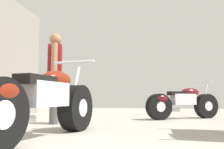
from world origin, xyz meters
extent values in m
plane|color=#A8A399|center=(0.00, 3.04, 0.00)|extent=(14.61, 14.61, 0.00)
cylinder|color=black|center=(-0.37, 2.83, 0.32)|extent=(0.33, 0.68, 0.65)
cylinder|color=silver|center=(-0.37, 2.83, 0.32)|extent=(0.27, 0.28, 0.25)
cube|color=silver|center=(-0.49, 2.11, 0.51)|extent=(0.35, 0.68, 0.28)
ellipsoid|color=maroon|center=(-0.45, 2.33, 0.69)|extent=(0.35, 0.56, 0.22)
cube|color=black|center=(-0.52, 1.93, 0.66)|extent=(0.30, 0.52, 0.10)
ellipsoid|color=maroon|center=(-0.61, 1.43, 0.53)|extent=(0.33, 0.48, 0.24)
cylinder|color=silver|center=(-0.37, 2.79, 0.63)|extent=(0.09, 0.26, 0.59)
cylinder|color=silver|center=(-0.38, 2.75, 0.97)|extent=(0.63, 0.14, 0.04)
cylinder|color=silver|center=(-0.68, 1.83, 0.23)|extent=(0.18, 0.56, 0.09)
cylinder|color=black|center=(1.91, 5.38, 0.28)|extent=(0.56, 0.43, 0.55)
cylinder|color=silver|center=(1.91, 5.38, 0.28)|extent=(0.27, 0.26, 0.21)
cylinder|color=black|center=(0.83, 4.75, 0.28)|extent=(0.56, 0.43, 0.55)
cylinder|color=silver|center=(0.83, 4.75, 0.28)|extent=(0.27, 0.26, 0.21)
cube|color=silver|center=(1.37, 5.06, 0.43)|extent=(0.58, 0.46, 0.24)
ellipsoid|color=#5B0F19|center=(1.53, 5.16, 0.59)|extent=(0.50, 0.42, 0.19)
cube|color=black|center=(1.23, 4.98, 0.56)|extent=(0.45, 0.37, 0.09)
ellipsoid|color=#5B0F19|center=(0.87, 4.77, 0.45)|extent=(0.44, 0.39, 0.21)
cylinder|color=silver|center=(1.88, 5.36, 0.54)|extent=(0.21, 0.15, 0.50)
cylinder|color=silver|center=(1.85, 5.35, 0.83)|extent=(0.30, 0.48, 0.03)
cylinder|color=silver|center=(1.08, 5.04, 0.19)|extent=(0.45, 0.31, 0.08)
cylinder|color=#4C4C4C|center=(-1.10, 3.77, 0.40)|extent=(0.20, 0.20, 0.80)
cylinder|color=#4C4C4C|center=(-1.03, 3.58, 0.40)|extent=(0.20, 0.20, 0.80)
cube|color=maroon|center=(-1.07, 3.68, 1.11)|extent=(0.38, 0.50, 0.62)
cylinder|color=#9E7051|center=(-1.16, 3.94, 1.14)|extent=(0.14, 0.14, 0.56)
cylinder|color=#9E7051|center=(-0.97, 3.42, 1.14)|extent=(0.14, 0.14, 0.56)
sphere|color=#9E7051|center=(-1.07, 3.68, 1.55)|extent=(0.22, 0.22, 0.22)
camera|label=1|loc=(0.74, -0.49, 0.47)|focal=38.55mm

